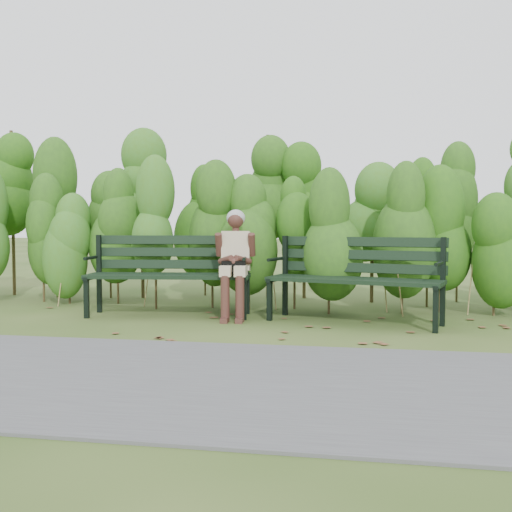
# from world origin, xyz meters

# --- Properties ---
(ground) EXTENTS (80.00, 80.00, 0.00)m
(ground) POSITION_xyz_m (0.00, 0.00, 0.00)
(ground) COLOR #294514
(footpath) EXTENTS (60.00, 2.50, 0.01)m
(footpath) POSITION_xyz_m (0.00, -2.20, 0.01)
(footpath) COLOR #474749
(footpath) RESTS_ON ground
(hedge_band) EXTENTS (11.04, 1.67, 2.42)m
(hedge_band) POSITION_xyz_m (0.00, 1.86, 1.26)
(hedge_band) COLOR #47381E
(hedge_band) RESTS_ON ground
(leaf_litter) EXTENTS (5.77, 2.18, 0.01)m
(leaf_litter) POSITION_xyz_m (-0.31, -0.14, 0.00)
(leaf_litter) COLOR brown
(leaf_litter) RESTS_ON ground
(bench_left) EXTENTS (2.01, 0.85, 0.97)m
(bench_left) POSITION_xyz_m (-1.13, 0.74, 0.57)
(bench_left) COLOR black
(bench_left) RESTS_ON ground
(bench_right) EXTENTS (2.03, 1.11, 0.97)m
(bench_right) POSITION_xyz_m (1.11, 0.59, 0.57)
(bench_right) COLOR black
(bench_right) RESTS_ON ground
(seated_woman) EXTENTS (0.49, 0.72, 1.28)m
(seated_woman) POSITION_xyz_m (-0.31, 0.64, 0.74)
(seated_woman) COLOR #C0AB90
(seated_woman) RESTS_ON ground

